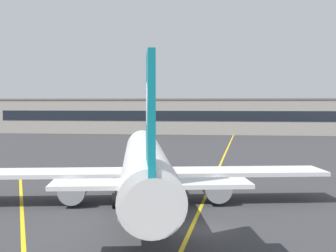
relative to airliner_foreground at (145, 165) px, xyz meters
name	(u,v)px	position (x,y,z in m)	size (l,w,h in m)	color
ground_plane	(200,229)	(5.42, -8.31, -3.37)	(400.00, 400.00, 0.00)	#353538
taxiway_centreline	(217,171)	(5.42, 21.69, -3.37)	(0.30, 180.00, 0.01)	yellow
taxiway_lead_in_stripe	(22,216)	(-8.58, -6.31, -3.37)	(0.30, 60.00, 0.01)	yellow
airliner_foreground	(145,165)	(0.00, 0.00, 0.00)	(32.31, 41.21, 11.65)	white
terminal_building	(201,116)	(-2.34, 101.93, 1.71)	(120.75, 12.40, 10.14)	#9E998E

